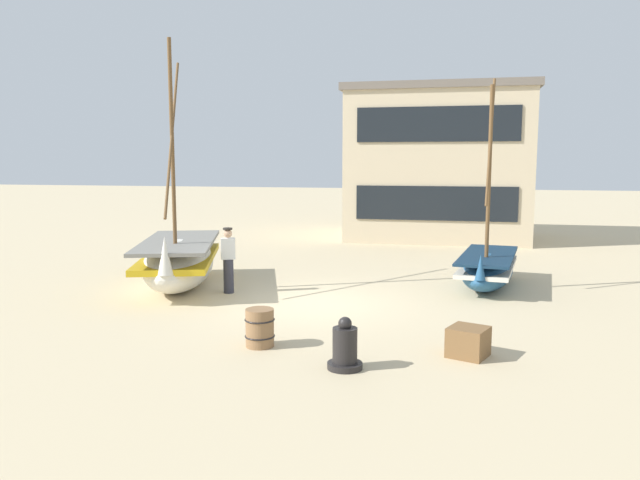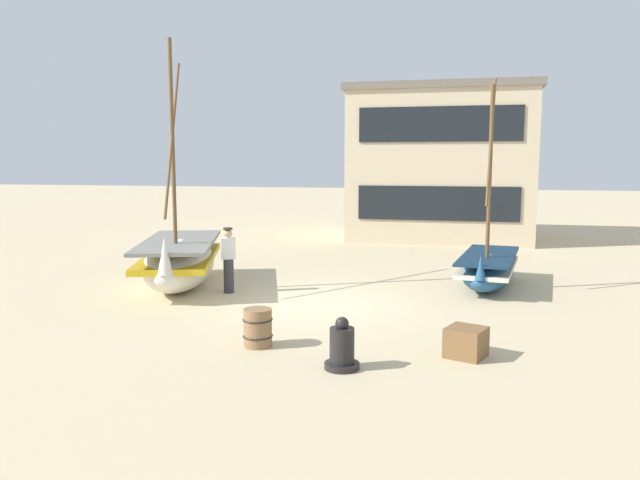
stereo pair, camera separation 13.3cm
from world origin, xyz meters
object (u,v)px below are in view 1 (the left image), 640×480
fishing_boat_near_left (179,261)px  fisherman_by_hull (228,261)px  cargo_crate (468,342)px  harbor_building_main (438,163)px  capstan_winch (345,348)px  fishing_boat_centre_large (488,268)px  wooden_barrel (260,328)px

fishing_boat_near_left → fisherman_by_hull: 1.59m
cargo_crate → harbor_building_main: (-1.11, 16.79, 2.98)m
fishing_boat_near_left → harbor_building_main: (6.37, 12.48, 2.53)m
capstan_winch → fishing_boat_near_left: bearing=135.5°
fishing_boat_centre_large → capstan_winch: bearing=-109.4°
fishing_boat_centre_large → capstan_winch: size_ratio=6.33×
fishing_boat_near_left → capstan_winch: 7.71m
fishing_boat_near_left → harbor_building_main: bearing=63.0°
harbor_building_main → wooden_barrel: bearing=-98.7°
fishing_boat_centre_large → fisherman_by_hull: bearing=-161.0°
fishing_boat_near_left → wooden_barrel: size_ratio=9.13×
fishing_boat_near_left → harbor_building_main: size_ratio=0.82×
capstan_winch → cargo_crate: bearing=28.9°
fishing_boat_near_left → cargo_crate: bearing=-30.0°
wooden_barrel → fishing_boat_near_left: bearing=129.6°
fisherman_by_hull → wooden_barrel: fisherman_by_hull is taller
fisherman_by_hull → wooden_barrel: (2.22, -4.19, -0.48)m
fisherman_by_hull → fishing_boat_centre_large: bearing=19.0°
cargo_crate → wooden_barrel: bearing=-176.2°
capstan_winch → cargo_crate: 2.26m
fishing_boat_near_left → fisherman_by_hull: bearing=-13.3°
fishing_boat_centre_large → harbor_building_main: harbor_building_main is taller
wooden_barrel → fisherman_by_hull: bearing=117.9°
fisherman_by_hull → wooden_barrel: bearing=-62.1°
capstan_winch → wooden_barrel: 1.93m
wooden_barrel → harbor_building_main: (2.61, 17.03, 2.89)m
fisherman_by_hull → harbor_building_main: 13.93m
harbor_building_main → capstan_winch: bearing=-92.8°
fishing_boat_centre_large → capstan_winch: (-2.57, -7.28, -0.17)m
fishing_boat_centre_large → cargo_crate: (-0.59, -6.19, -0.25)m
fisherman_by_hull → capstan_winch: size_ratio=1.94×
capstan_winch → wooden_barrel: (-1.74, 0.85, 0.01)m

